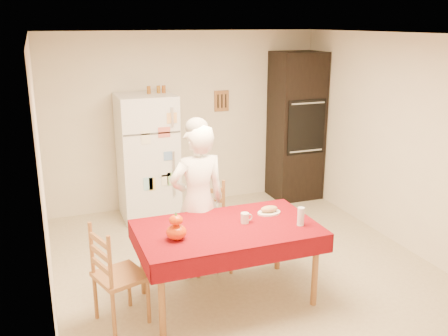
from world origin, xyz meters
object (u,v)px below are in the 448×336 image
chair_far (210,223)px  seated_woman (198,202)px  coffee_mug (245,218)px  wine_glass (301,216)px  bread_plate (269,213)px  refrigerator (148,157)px  pumpkin_lower (176,232)px  dining_table (227,234)px  chair_left (113,272)px  oven_cabinet (296,126)px

chair_far → seated_woman: bearing=-132.8°
coffee_mug → wine_glass: wine_glass is taller
chair_far → bread_plate: (0.44, -0.55, 0.26)m
refrigerator → chair_far: bearing=-79.8°
pumpkin_lower → bread_plate: bearing=14.6°
wine_glass → bread_plate: size_ratio=0.73×
dining_table → bread_plate: (0.51, 0.17, 0.08)m
seated_woman → wine_glass: 1.09m
chair_left → pumpkin_lower: chair_left is taller
coffee_mug → chair_far: bearing=100.0°
refrigerator → oven_cabinet: oven_cabinet is taller
bread_plate → pumpkin_lower: bearing=-165.4°
chair_far → oven_cabinet: bearing=48.1°
refrigerator → dining_table: (0.24, -2.41, -0.16)m
chair_left → pumpkin_lower: 0.65m
refrigerator → oven_cabinet: (2.28, 0.05, 0.25)m
dining_table → pumpkin_lower: size_ratio=9.31×
refrigerator → dining_table: size_ratio=1.00×
chair_far → seated_woman: size_ratio=0.57×
oven_cabinet → chair_far: oven_cabinet is taller
dining_table → pumpkin_lower: 0.55m
oven_cabinet → coffee_mug: size_ratio=22.00×
pumpkin_lower → seated_woman: bearing=58.3°
oven_cabinet → dining_table: oven_cabinet is taller
wine_glass → bread_plate: wine_glass is taller
wine_glass → bread_plate: (-0.15, 0.37, -0.08)m
chair_left → bread_plate: 1.63m
chair_left → wine_glass: bearing=-113.5°
pumpkin_lower → coffee_mug: bearing=10.5°
chair_far → bread_plate: chair_far is taller
chair_far → pumpkin_lower: bearing=-119.2°
seated_woman → oven_cabinet: bearing=-142.6°
dining_table → bread_plate: size_ratio=7.08×
refrigerator → wine_glass: size_ratio=9.66×
coffee_mug → wine_glass: bearing=-26.3°
chair_left → coffee_mug: (1.28, 0.07, 0.30)m
oven_cabinet → coffee_mug: oven_cabinet is taller
oven_cabinet → refrigerator: bearing=-178.8°
pumpkin_lower → wine_glass: bearing=-4.9°
refrigerator → pumpkin_lower: 2.53m
refrigerator → oven_cabinet: 2.29m
dining_table → coffee_mug: 0.23m
chair_left → bread_plate: (1.60, 0.20, 0.26)m
chair_far → wine_glass: 1.15m
refrigerator → oven_cabinet: size_ratio=0.77×
oven_cabinet → bread_plate: bearing=-123.8°
refrigerator → wine_glass: refrigerator is taller
dining_table → chair_far: size_ratio=1.79×
wine_glass → coffee_mug: bearing=153.7°
bread_plate → chair_far: bearing=128.9°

